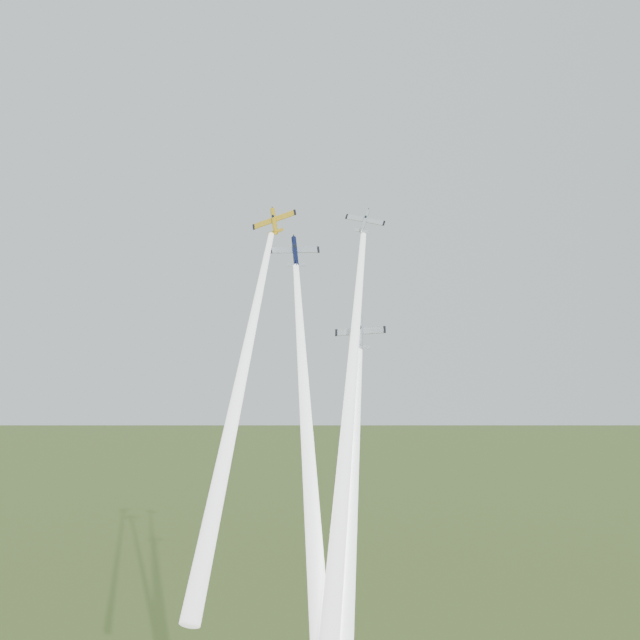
% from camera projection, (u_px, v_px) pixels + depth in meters
% --- Properties ---
extents(plane_yellow, '(8.91, 7.28, 9.13)m').
position_uv_depth(plane_yellow, '(274.00, 221.00, 136.49)').
color(plane_yellow, gold).
extents(smoke_trail_yellow, '(9.71, 41.03, 53.46)m').
position_uv_depth(smoke_trail_yellow, '(238.00, 395.00, 114.07)').
color(smoke_trail_yellow, white).
extents(plane_navy, '(9.07, 6.89, 7.55)m').
position_uv_depth(plane_navy, '(295.00, 252.00, 132.45)').
color(plane_navy, '#0D1339').
extents(smoke_trail_navy, '(7.21, 39.80, 51.55)m').
position_uv_depth(smoke_trail_navy, '(307.00, 431.00, 110.57)').
color(smoke_trail_navy, white).
extents(plane_silver_right, '(8.17, 5.63, 7.19)m').
position_uv_depth(plane_silver_right, '(365.00, 221.00, 134.02)').
color(plane_silver_right, silver).
extents(smoke_trail_silver_right, '(9.34, 45.71, 59.58)m').
position_uv_depth(smoke_trail_silver_right, '(348.00, 422.00, 109.08)').
color(smoke_trail_silver_right, white).
extents(plane_silver_low, '(7.92, 6.42, 7.30)m').
position_uv_depth(plane_silver_low, '(360.00, 333.00, 120.69)').
color(plane_silver_low, '#A7ADB5').
extents(smoke_trail_silver_low, '(6.92, 39.56, 51.21)m').
position_uv_depth(smoke_trail_silver_low, '(350.00, 550.00, 98.95)').
color(smoke_trail_silver_low, white).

